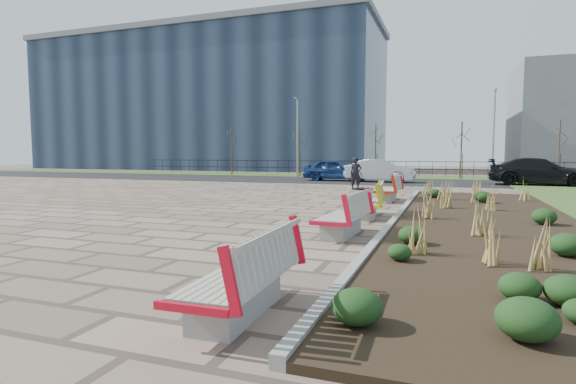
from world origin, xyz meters
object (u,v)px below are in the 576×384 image
(car_blue, at_px, (335,170))
(car_silver, at_px, (380,171))
(litter_bin, at_px, (363,204))
(car_black, at_px, (539,172))
(bench_b, at_px, (341,214))
(lamp_west, at_px, (297,138))
(bench_d, at_px, (387,188))
(lamp_east, at_px, (494,135))
(bench_a, at_px, (237,273))
(bench_c, at_px, (366,200))
(pedestrian, at_px, (356,174))

(car_blue, distance_m, car_silver, 3.02)
(litter_bin, relative_size, car_black, 0.16)
(bench_b, xyz_separation_m, lamp_west, (-9.00, 23.61, 2.54))
(bench_d, xyz_separation_m, lamp_east, (5.00, 15.77, 2.54))
(bench_a, xyz_separation_m, car_blue, (-4.92, 24.65, 0.24))
(bench_b, height_order, lamp_west, lamp_west)
(bench_b, bearing_deg, lamp_east, 81.40)
(car_black, bearing_deg, bench_d, 152.56)
(bench_a, relative_size, bench_c, 1.00)
(bench_d, bearing_deg, lamp_west, 121.21)
(bench_b, height_order, bench_d, same)
(bench_c, height_order, lamp_west, lamp_west)
(bench_a, xyz_separation_m, litter_bin, (-0.04, 8.15, -0.08))
(pedestrian, distance_m, car_black, 11.30)
(bench_c, height_order, car_black, car_black)
(bench_d, bearing_deg, pedestrian, 115.99)
(bench_d, bearing_deg, litter_bin, -88.97)
(bench_b, bearing_deg, lamp_west, 114.22)
(bench_d, relative_size, lamp_east, 0.35)
(car_black, bearing_deg, car_silver, 94.95)
(litter_bin, relative_size, lamp_east, 0.14)
(lamp_east, bearing_deg, bench_b, -101.96)
(bench_a, distance_m, litter_bin, 8.15)
(bench_c, relative_size, car_blue, 0.50)
(bench_d, xyz_separation_m, car_black, (7.08, 11.26, 0.30))
(bench_d, bearing_deg, car_black, 59.33)
(litter_bin, distance_m, lamp_east, 21.51)
(bench_a, bearing_deg, pedestrian, 95.44)
(litter_bin, height_order, car_black, car_black)
(litter_bin, height_order, car_blue, car_blue)
(car_black, relative_size, lamp_west, 0.89)
(bench_d, height_order, litter_bin, bench_d)
(car_silver, bearing_deg, pedestrian, -179.37)
(bench_d, bearing_deg, bench_b, -88.50)
(car_black, relative_size, lamp_east, 0.89)
(litter_bin, relative_size, pedestrian, 0.52)
(bench_c, xyz_separation_m, car_blue, (-4.92, 16.20, 0.24))
(bench_a, bearing_deg, bench_d, 88.49)
(car_black, bearing_deg, bench_b, 164.39)
(car_black, bearing_deg, litter_bin, 161.04)
(pedestrian, distance_m, car_blue, 7.27)
(car_blue, relative_size, lamp_east, 0.70)
(bench_a, xyz_separation_m, car_silver, (-1.91, 24.35, 0.24))
(lamp_west, bearing_deg, car_silver, -32.70)
(pedestrian, bearing_deg, lamp_west, 97.50)
(bench_d, relative_size, car_blue, 0.50)
(bench_c, bearing_deg, litter_bin, -103.63)
(car_blue, relative_size, car_black, 0.78)
(bench_d, relative_size, car_silver, 0.48)
(bench_d, xyz_separation_m, lamp_west, (-9.00, 15.77, 2.54))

